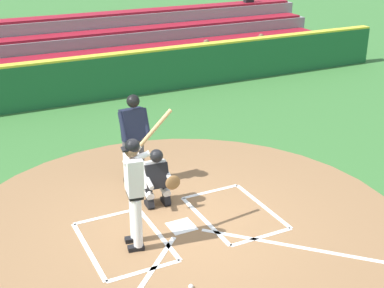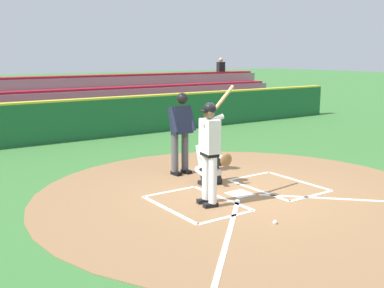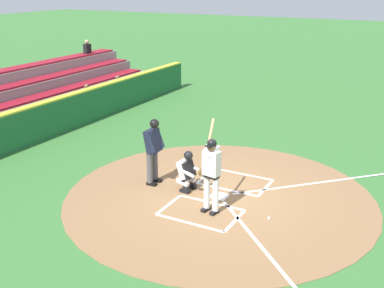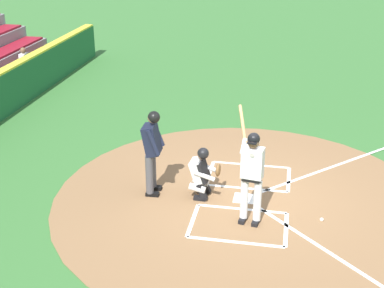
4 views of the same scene
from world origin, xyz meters
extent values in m
plane|color=#387033|center=(0.00, 0.00, 0.00)|extent=(120.00, 120.00, 0.00)
cylinder|color=olive|center=(0.00, 0.00, 0.01)|extent=(8.00, 8.00, 0.01)
cube|color=white|center=(0.00, 0.00, 0.01)|extent=(0.44, 0.44, 0.01)
cube|color=white|center=(-1.05, -0.90, 0.01)|extent=(1.20, 0.08, 0.01)
cube|color=white|center=(-1.05, 0.90, 0.01)|extent=(1.20, 0.08, 0.01)
cube|color=white|center=(-0.45, 0.00, 0.01)|extent=(0.08, 1.80, 0.01)
cube|color=white|center=(-1.65, 0.00, 0.01)|extent=(0.08, 1.80, 0.01)
cube|color=white|center=(1.05, -0.90, 0.01)|extent=(1.20, 0.08, 0.01)
cube|color=white|center=(1.05, 0.90, 0.01)|extent=(1.20, 0.08, 0.01)
cube|color=white|center=(0.45, 0.00, 0.01)|extent=(0.08, 1.80, 0.01)
cube|color=white|center=(1.65, 0.00, 0.01)|extent=(0.08, 1.80, 0.01)
cube|color=white|center=(-2.10, 2.10, 0.01)|extent=(3.73, 3.73, 0.01)
cylinder|color=white|center=(0.92, 0.32, 0.50)|extent=(0.15, 0.15, 0.84)
cube|color=black|center=(0.96, 0.32, 0.04)|extent=(0.28, 0.16, 0.09)
cylinder|color=white|center=(0.87, 0.07, 0.50)|extent=(0.15, 0.15, 0.84)
cube|color=black|center=(0.91, 0.06, 0.04)|extent=(0.28, 0.16, 0.09)
cube|color=black|center=(0.90, 0.20, 0.97)|extent=(0.27, 0.37, 0.10)
cube|color=white|center=(0.90, 0.20, 1.28)|extent=(0.30, 0.43, 0.60)
sphere|color=brown|center=(0.92, 0.19, 1.69)|extent=(0.21, 0.21, 0.21)
sphere|color=black|center=(0.90, 0.20, 1.76)|extent=(0.23, 0.23, 0.23)
cube|color=black|center=(1.00, 0.18, 1.73)|extent=(0.14, 0.19, 0.02)
cylinder|color=white|center=(0.85, 0.22, 1.56)|extent=(0.44, 0.16, 0.21)
cylinder|color=white|center=(0.81, 0.01, 1.56)|extent=(0.28, 0.13, 0.29)
cylinder|color=#AD7F4C|center=(0.44, -0.06, 1.86)|extent=(0.72, 0.26, 0.53)
cylinder|color=#AD7F4C|center=(0.77, 0.04, 1.62)|extent=(0.09, 0.10, 0.08)
cube|color=black|center=(-0.09, -0.88, 0.04)|extent=(0.14, 0.27, 0.09)
cube|color=black|center=(-0.09, -0.84, 0.20)|extent=(0.14, 0.25, 0.37)
cylinder|color=silver|center=(-0.09, -0.94, 0.28)|extent=(0.17, 0.37, 0.21)
cube|color=black|center=(0.23, -0.90, 0.04)|extent=(0.14, 0.27, 0.09)
cube|color=black|center=(0.23, -0.86, 0.20)|extent=(0.14, 0.25, 0.37)
cylinder|color=silver|center=(0.23, -0.96, 0.28)|extent=(0.17, 0.37, 0.21)
cube|color=silver|center=(0.07, -0.96, 0.62)|extent=(0.42, 0.38, 0.52)
cube|color=black|center=(0.07, -0.85, 0.62)|extent=(0.43, 0.25, 0.46)
sphere|color=#9E7051|center=(0.07, -0.89, 0.99)|extent=(0.21, 0.21, 0.21)
sphere|color=black|center=(0.07, -0.87, 1.01)|extent=(0.24, 0.24, 0.24)
cylinder|color=silver|center=(-0.12, -0.78, 0.60)|extent=(0.12, 0.45, 0.20)
cylinder|color=silver|center=(0.28, -0.80, 0.60)|extent=(0.12, 0.45, 0.20)
ellipsoid|color=brown|center=(-0.11, -0.58, 0.57)|extent=(0.29, 0.12, 0.28)
cylinder|color=#4C4C51|center=(-0.03, -1.98, 0.51)|extent=(0.16, 0.16, 0.86)
cube|color=black|center=(-0.04, -1.93, 0.04)|extent=(0.14, 0.28, 0.09)
cylinder|color=#4C4C51|center=(0.24, -1.97, 0.51)|extent=(0.16, 0.16, 0.86)
cube|color=black|center=(0.24, -1.92, 0.04)|extent=(0.14, 0.28, 0.09)
cube|color=#191E33|center=(0.10, -1.94, 1.25)|extent=(0.45, 0.38, 0.66)
sphere|color=#9E7051|center=(0.10, -1.90, 1.72)|extent=(0.22, 0.22, 0.22)
sphere|color=black|center=(0.10, -1.88, 1.74)|extent=(0.25, 0.25, 0.25)
cylinder|color=#191E33|center=(-0.14, -1.87, 1.28)|extent=(0.11, 0.29, 0.56)
cylinder|color=#191E33|center=(0.34, -1.85, 1.28)|extent=(0.11, 0.29, 0.56)
sphere|color=white|center=(0.60, 1.57, 0.04)|extent=(0.07, 0.07, 0.07)
cube|color=#1E6033|center=(0.00, -7.50, 0.62)|extent=(22.00, 0.36, 1.25)
cube|color=yellow|center=(0.00, -7.50, 1.28)|extent=(22.00, 0.32, 0.06)
cube|color=gray|center=(0.00, -8.53, 0.23)|extent=(20.00, 0.85, 0.45)
cube|color=maroon|center=(0.00, -8.53, 0.49)|extent=(19.60, 0.72, 0.08)
cube|color=gray|center=(0.00, -9.38, 0.45)|extent=(20.00, 0.85, 0.90)
cube|color=maroon|center=(0.00, -9.38, 0.94)|extent=(19.60, 0.72, 0.08)
cube|color=gray|center=(0.00, -10.22, 0.68)|extent=(20.00, 0.85, 1.35)
cube|color=maroon|center=(0.00, -10.22, 1.39)|extent=(19.60, 0.72, 0.08)
cube|color=gray|center=(0.00, -11.07, 0.90)|extent=(20.00, 0.85, 1.80)
cube|color=maroon|center=(0.00, -11.07, 1.84)|extent=(19.60, 0.72, 0.08)
cube|color=white|center=(-7.12, -8.47, 0.76)|extent=(0.36, 0.22, 0.46)
sphere|color=brown|center=(-7.12, -8.47, 1.10)|extent=(0.20, 0.20, 0.20)
cube|color=#2D844C|center=(-4.96, -8.47, 0.76)|extent=(0.36, 0.22, 0.46)
sphere|color=brown|center=(-4.96, -8.47, 1.10)|extent=(0.20, 0.20, 0.20)
camera|label=1|loc=(3.40, 7.23, 4.91)|focal=50.38mm
camera|label=2|loc=(5.73, 6.64, 2.69)|focal=43.39mm
camera|label=3|loc=(10.24, 4.67, 5.35)|focal=44.45mm
camera|label=4|loc=(9.88, 0.76, 5.54)|focal=50.07mm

